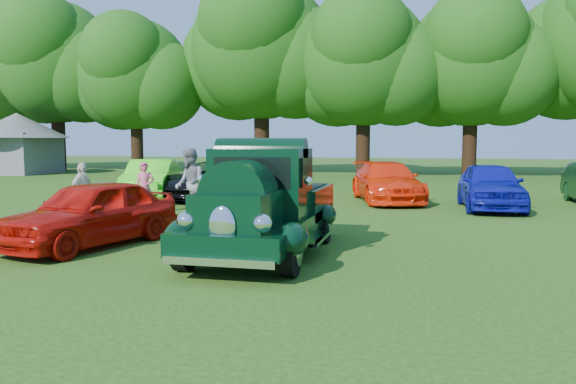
% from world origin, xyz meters
% --- Properties ---
extents(ground, '(120.00, 120.00, 0.00)m').
position_xyz_m(ground, '(0.00, 0.00, 0.00)').
color(ground, '#224510').
rests_on(ground, ground).
extents(hero_pickup, '(2.36, 5.07, 1.98)m').
position_xyz_m(hero_pickup, '(0.45, -0.07, 0.86)').
color(hero_pickup, black).
rests_on(hero_pickup, ground).
extents(red_convertible, '(2.49, 4.22, 1.35)m').
position_xyz_m(red_convertible, '(-3.17, -0.16, 0.67)').
color(red_convertible, '#B70F07').
rests_on(red_convertible, ground).
extents(back_car_lime, '(2.70, 4.61, 1.44)m').
position_xyz_m(back_car_lime, '(-6.26, 8.52, 0.72)').
color(back_car_lime, '#3FD41C').
rests_on(back_car_lime, ground).
extents(back_car_black, '(3.27, 5.37, 1.39)m').
position_xyz_m(back_car_black, '(-4.02, 9.09, 0.70)').
color(back_car_black, black).
rests_on(back_car_black, ground).
extents(back_car_orange, '(3.14, 5.10, 1.38)m').
position_xyz_m(back_car_orange, '(2.13, 9.63, 0.69)').
color(back_car_orange, '#F32908').
rests_on(back_car_orange, ground).
extents(back_car_blue, '(1.88, 4.36, 1.47)m').
position_xyz_m(back_car_blue, '(5.39, 8.18, 0.73)').
color(back_car_blue, '#0E12A0').
rests_on(back_car_blue, ground).
extents(spectator_pink, '(0.65, 0.57, 1.51)m').
position_xyz_m(spectator_pink, '(-4.54, 4.72, 0.75)').
color(spectator_pink, '#C25067').
rests_on(spectator_pink, ground).
extents(spectator_grey, '(1.13, 1.18, 1.93)m').
position_xyz_m(spectator_grey, '(-2.78, 3.92, 0.96)').
color(spectator_grey, gray).
rests_on(spectator_grey, ground).
extents(spectator_white, '(0.45, 0.93, 1.54)m').
position_xyz_m(spectator_white, '(-5.52, 3.10, 0.77)').
color(spectator_white, silver).
rests_on(spectator_white, ground).
extents(gazebo, '(6.40, 6.40, 3.90)m').
position_xyz_m(gazebo, '(-22.00, 21.00, 2.40)').
color(gazebo, slate).
rests_on(gazebo, ground).
extents(tree_line, '(65.59, 10.11, 12.43)m').
position_xyz_m(tree_line, '(-1.07, 24.10, 7.32)').
color(tree_line, black).
rests_on(tree_line, ground).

